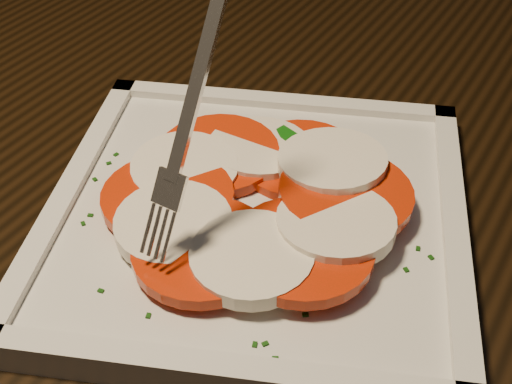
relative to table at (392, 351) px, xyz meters
name	(u,v)px	position (x,y,z in m)	size (l,w,h in m)	color
table	(392,351)	(0.00, 0.00, 0.00)	(1.21, 0.81, 0.75)	black
chair	(483,39)	(-0.12, 0.73, -0.12)	(0.51, 0.51, 0.93)	black
plate	(256,218)	(-0.10, -0.03, 0.11)	(0.27, 0.27, 0.01)	silver
caprese_salad	(256,197)	(-0.10, -0.03, 0.12)	(0.23, 0.21, 0.03)	red
fork	(201,105)	(-0.11, -0.06, 0.21)	(0.04, 0.09, 0.14)	white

